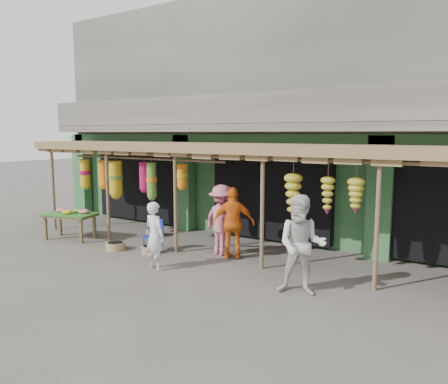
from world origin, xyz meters
The scene contains 12 objects.
ground centered at (0.00, 0.00, 0.00)m, with size 80.00×80.00×0.00m, color #514C47.
building centered at (0.00, 4.87, 3.37)m, with size 16.40×6.80×7.00m.
awning centered at (-0.17, 0.80, 2.57)m, with size 14.00×2.70×2.79m.
flower_table centered at (-4.96, -0.76, 0.72)m, with size 1.64×1.20×0.89m.
blue_chair centered at (-2.02, -0.45, 0.47)m, with size 0.50×0.50×0.85m.
basket_left centered at (-3.19, 0.85, 0.11)m, with size 0.52×0.52×0.22m, color olive.
basket_mid centered at (-2.99, -0.89, 0.10)m, with size 0.51×0.51×0.20m, color olive.
basket_right centered at (-2.00, -0.65, 0.09)m, with size 0.42×0.42×0.19m, color olive.
person_front centered at (-1.00, -1.55, 0.77)m, with size 0.56×0.37×1.54m, color silver.
person_right centered at (2.37, -1.17, 0.96)m, with size 0.93×0.72×1.91m, color silver.
person_vendor centered at (0.02, 0.15, 0.88)m, with size 1.03×0.43×1.76m, color orange.
person_shopper centered at (-0.40, 0.28, 0.89)m, with size 1.15×0.66×1.78m, color #C1667E.
Camera 1 is at (5.55, -8.68, 3.04)m, focal length 35.00 mm.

